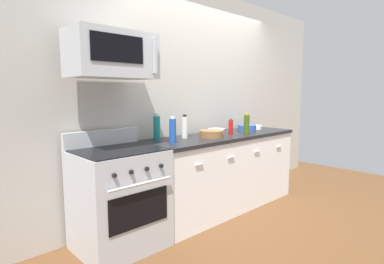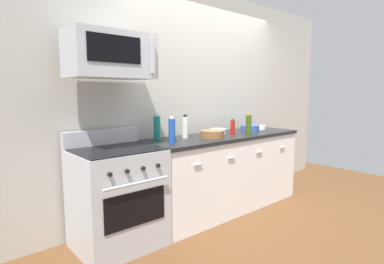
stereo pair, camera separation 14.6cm
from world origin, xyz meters
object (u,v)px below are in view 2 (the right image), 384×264
object	(u,v)px
range_oven	(118,197)
bowl_white_ceramic	(260,127)
bottle_vinegar_white	(185,127)
bottle_hot_sauce_red	(233,127)
microwave	(111,56)
bowl_steel_prep	(218,131)
bottle_olive_oil	(248,125)
bottle_sparkling_teal	(157,127)
bowl_wooden_salad	(212,134)
bottle_soda_blue	(172,130)
bowl_blue_mixing	(250,128)

from	to	relation	value
range_oven	bowl_white_ceramic	distance (m)	2.27
bottle_vinegar_white	bottle_hot_sauce_red	bearing A→B (deg)	-13.30
microwave	bowl_steel_prep	distance (m)	1.64
microwave	bottle_olive_oil	size ratio (longest dim) A/B	2.82
bowl_steel_prep	microwave	bearing A→B (deg)	-177.81
bottle_sparkling_teal	bowl_wooden_salad	world-z (taller)	bottle_sparkling_teal
bottle_olive_oil	bottle_hot_sauce_red	size ratio (longest dim) A/B	1.36
bottle_soda_blue	bowl_white_ceramic	xyz separation A→B (m)	(1.63, 0.13, -0.10)
bottle_soda_blue	bowl_wooden_salad	xyz separation A→B (m)	(0.57, -0.00, -0.08)
microwave	bottle_sparkling_teal	bearing A→B (deg)	15.33
microwave	bowl_white_ceramic	distance (m)	2.35
range_oven	bottle_sparkling_teal	world-z (taller)	bottle_sparkling_teal
bottle_olive_oil	bowl_blue_mixing	xyz separation A→B (m)	(0.32, 0.23, -0.08)
range_oven	bottle_vinegar_white	xyz separation A→B (m)	(0.90, 0.10, 0.58)
bowl_wooden_salad	bowl_steel_prep	bearing A→B (deg)	31.48
bottle_hot_sauce_red	bowl_wooden_salad	world-z (taller)	bottle_hot_sauce_red
bowl_wooden_salad	range_oven	bearing A→B (deg)	176.63
bowl_white_ceramic	bottle_sparkling_teal	bearing A→B (deg)	174.81
range_oven	bottle_sparkling_teal	distance (m)	0.86
microwave	bottle_hot_sauce_red	bearing A→B (deg)	-3.31
microwave	bowl_white_ceramic	bearing A→B (deg)	0.39
bottle_sparkling_teal	bottle_vinegar_white	world-z (taller)	bottle_sparkling_teal
microwave	bottle_vinegar_white	bearing A→B (deg)	3.77
microwave	bottle_hot_sauce_red	xyz separation A→B (m)	(1.53, -0.09, -0.74)
bottle_vinegar_white	bowl_blue_mixing	world-z (taller)	bottle_vinegar_white
bottle_soda_blue	bottle_hot_sauce_red	xyz separation A→B (m)	(0.94, 0.02, -0.04)
bottle_soda_blue	bowl_blue_mixing	bearing A→B (deg)	3.57
range_oven	bottle_olive_oil	size ratio (longest dim) A/B	4.06
bottle_soda_blue	bowl_wooden_salad	bearing A→B (deg)	-0.10
bowl_blue_mixing	bottle_sparkling_teal	bearing A→B (deg)	172.01
bottle_sparkling_teal	bowl_steel_prep	xyz separation A→B (m)	(0.84, -0.11, -0.10)
bottle_soda_blue	bottle_vinegar_white	bearing A→B (deg)	28.39
range_oven	bowl_wooden_salad	xyz separation A→B (m)	(1.16, -0.07, 0.49)
bottle_olive_oil	bottle_sparkling_teal	bearing A→B (deg)	157.99
bottle_hot_sauce_red	bowl_steel_prep	world-z (taller)	bottle_hot_sauce_red
bottle_olive_oil	bowl_steel_prep	bearing A→B (deg)	122.21
bottle_olive_oil	bowl_white_ceramic	distance (m)	0.66
microwave	bottle_soda_blue	distance (m)	0.92
bowl_wooden_salad	bowl_steel_prep	size ratio (longest dim) A/B	1.29
microwave	bowl_white_ceramic	xyz separation A→B (m)	(2.21, 0.02, -0.80)
range_oven	bowl_blue_mixing	distance (m)	2.00
bottle_olive_oil	bottle_vinegar_white	world-z (taller)	same
bowl_wooden_salad	bowl_steel_prep	world-z (taller)	bowl_wooden_salad
range_oven	bottle_olive_oil	xyz separation A→B (m)	(1.62, -0.21, 0.58)
range_oven	bowl_wooden_salad	size ratio (longest dim) A/B	3.92
bottle_olive_oil	bowl_blue_mixing	size ratio (longest dim) A/B	1.09
bottle_soda_blue	bottle_olive_oil	bearing A→B (deg)	-7.83
bottle_soda_blue	bottle_vinegar_white	xyz separation A→B (m)	(0.32, 0.17, -0.00)
bottle_hot_sauce_red	bottle_vinegar_white	size ratio (longest dim) A/B	0.73
bowl_steel_prep	bottle_soda_blue	bearing A→B (deg)	-168.84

